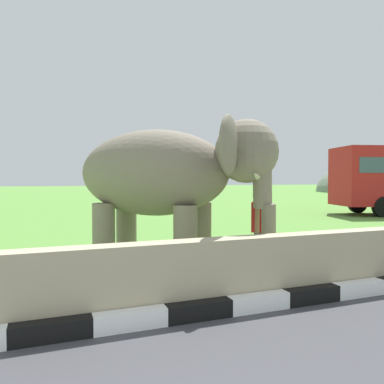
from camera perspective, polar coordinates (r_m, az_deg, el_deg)
name	(u,v)px	position (r m, az deg, el deg)	size (l,w,h in m)	color
striped_curb	(7,337)	(4.79, -26.38, -19.27)	(16.20, 0.20, 0.24)	white
barrier_parapet	(197,276)	(5.30, 0.82, -12.70)	(28.00, 0.36, 1.00)	tan
elephant	(170,175)	(7.29, -3.40, 2.56)	(3.90, 3.74, 2.93)	gray
person_handler	(258,226)	(7.44, 10.12, -5.14)	(0.47, 0.58, 1.66)	navy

